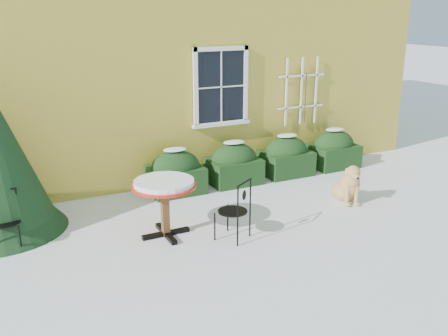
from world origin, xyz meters
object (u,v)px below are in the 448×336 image
patio_chair_near (235,210)px  dog (349,186)px  bistro_table (164,190)px  patio_chair_far (6,220)px

patio_chair_near → dog: 2.72m
bistro_table → patio_chair_near: 1.15m
patio_chair_near → dog: (2.67, 0.49, -0.18)m
bistro_table → dog: size_ratio=1.22×
bistro_table → patio_chair_far: 2.43m
bistro_table → patio_chair_near: patio_chair_near is taller
patio_chair_far → bistro_table: bearing=-10.4°
dog → bistro_table: bearing=-163.8°
patio_chair_near → bistro_table: bearing=-65.6°
patio_chair_far → dog: size_ratio=1.06×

